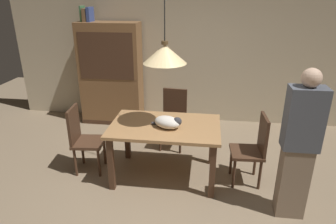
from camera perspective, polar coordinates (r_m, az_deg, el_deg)
The scene contains 13 objects.
ground at distance 3.74m, azimuth -1.56°, elevation -16.80°, with size 10.00×10.00×0.00m, color #847056.
back_wall at distance 5.62m, azimuth 2.65°, elevation 12.77°, with size 6.40×0.10×2.90m, color beige.
dining_table at distance 3.90m, azimuth -0.55°, elevation -3.83°, with size 1.40×0.90×0.75m.
chair_left_side at distance 4.25m, azimuth -15.86°, elevation -4.52°, with size 0.44×0.44×0.93m.
chair_far_back at distance 4.75m, azimuth 1.04°, elevation -0.76°, with size 0.44×0.44×0.93m.
chair_right_side at distance 3.98m, azimuth 15.87°, elevation -6.38°, with size 0.42×0.42×0.93m.
cat_sleeping at distance 3.75m, azimuth 0.01°, elevation -1.94°, with size 0.41×0.33×0.16m.
pendant_lamp at distance 3.57m, azimuth -0.61°, elevation 10.98°, with size 0.52×0.52×1.30m.
hutch_bookcase at distance 5.67m, azimuth -10.68°, elevation 6.71°, with size 1.12×0.45×1.85m.
book_green_slim at distance 5.65m, azimuth -15.89°, elevation 17.47°, with size 0.03×0.20×0.26m, color #427A4C.
book_brown_thick at distance 5.63m, azimuth -15.27°, elevation 17.31°, with size 0.06×0.24×0.22m, color brown.
book_blue_wide at distance 5.60m, azimuth -14.53°, elevation 17.46°, with size 0.06×0.24×0.24m, color #384C93.
person_standing at distance 3.41m, azimuth 23.53°, elevation -6.03°, with size 0.36×0.22×1.68m.
Camera 1 is at (0.48, -2.88, 2.34)m, focal length 32.21 mm.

